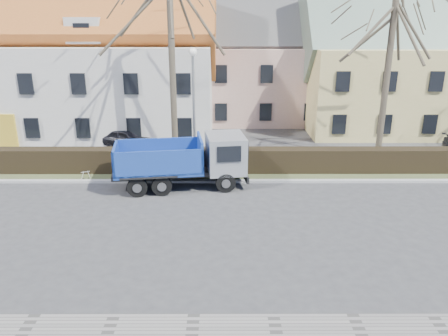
{
  "coord_description": "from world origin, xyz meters",
  "views": [
    {
      "loc": [
        0.82,
        -16.23,
        7.91
      ],
      "look_at": [
        0.86,
        2.17,
        1.6
      ],
      "focal_mm": 35.0,
      "sensor_mm": 36.0,
      "label": 1
    }
  ],
  "objects_px": {
    "dump_truck": "(177,161)",
    "streetlight": "(194,109)",
    "cart_frame": "(82,176)",
    "parked_car_a": "(127,138)"
  },
  "relations": [
    {
      "from": "dump_truck",
      "to": "streetlight",
      "type": "bearing_deg",
      "value": 68.96
    },
    {
      "from": "dump_truck",
      "to": "cart_frame",
      "type": "relative_size",
      "value": 11.03
    },
    {
      "from": "streetlight",
      "to": "parked_car_a",
      "type": "xyz_separation_m",
      "value": [
        -4.61,
        4.01,
        -2.7
      ]
    },
    {
      "from": "cart_frame",
      "to": "parked_car_a",
      "type": "bearing_deg",
      "value": 80.38
    },
    {
      "from": "dump_truck",
      "to": "cart_frame",
      "type": "bearing_deg",
      "value": 162.51
    },
    {
      "from": "cart_frame",
      "to": "parked_car_a",
      "type": "distance_m",
      "value": 6.3
    },
    {
      "from": "streetlight",
      "to": "cart_frame",
      "type": "distance_m",
      "value": 6.78
    },
    {
      "from": "dump_truck",
      "to": "streetlight",
      "type": "xyz_separation_m",
      "value": [
        0.7,
        3.03,
        1.97
      ]
    },
    {
      "from": "dump_truck",
      "to": "parked_car_a",
      "type": "bearing_deg",
      "value": 111.04
    },
    {
      "from": "cart_frame",
      "to": "streetlight",
      "type": "bearing_deg",
      "value": 21.23
    }
  ]
}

